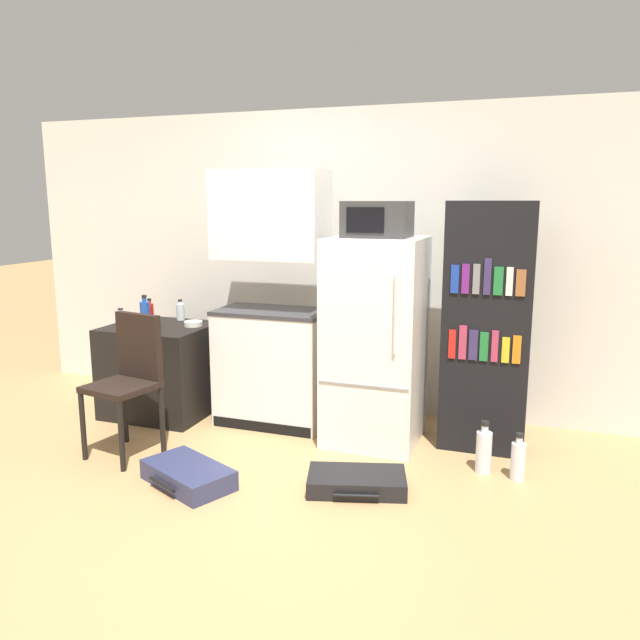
# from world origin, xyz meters

# --- Properties ---
(ground_plane) EXTENTS (24.00, 24.00, 0.00)m
(ground_plane) POSITION_xyz_m (0.00, 0.00, 0.00)
(ground_plane) COLOR tan
(wall_back) EXTENTS (6.40, 0.10, 2.44)m
(wall_back) POSITION_xyz_m (0.20, 2.00, 1.22)
(wall_back) COLOR silver
(wall_back) RESTS_ON ground_plane
(side_table) EXTENTS (0.80, 0.69, 0.73)m
(side_table) POSITION_xyz_m (-1.34, 1.25, 0.37)
(side_table) COLOR black
(side_table) RESTS_ON ground_plane
(kitchen_hutch) EXTENTS (0.85, 0.49, 1.94)m
(kitchen_hutch) POSITION_xyz_m (-0.39, 1.36, 0.89)
(kitchen_hutch) COLOR white
(kitchen_hutch) RESTS_ON ground_plane
(refrigerator) EXTENTS (0.65, 0.68, 1.47)m
(refrigerator) POSITION_xyz_m (0.44, 1.27, 0.73)
(refrigerator) COLOR white
(refrigerator) RESTS_ON ground_plane
(microwave) EXTENTS (0.44, 0.36, 0.25)m
(microwave) POSITION_xyz_m (0.44, 1.27, 1.59)
(microwave) COLOR #333333
(microwave) RESTS_ON refrigerator
(bookshelf) EXTENTS (0.58, 0.38, 1.72)m
(bookshelf) POSITION_xyz_m (1.20, 1.41, 0.86)
(bookshelf) COLOR black
(bookshelf) RESTS_ON ground_plane
(bottle_ketchup_red) EXTENTS (0.06, 0.06, 0.20)m
(bottle_ketchup_red) POSITION_xyz_m (-1.50, 1.36, 0.81)
(bottle_ketchup_red) COLOR #AD1914
(bottle_ketchup_red) RESTS_ON side_table
(bottle_blue_soda) EXTENTS (0.08, 0.08, 0.25)m
(bottle_blue_soda) POSITION_xyz_m (-1.43, 1.19, 0.84)
(bottle_blue_soda) COLOR #1E47A3
(bottle_blue_soda) RESTS_ON side_table
(bottle_milk_white) EXTENTS (0.08, 0.08, 0.15)m
(bottle_milk_white) POSITION_xyz_m (-1.59, 1.10, 0.79)
(bottle_milk_white) COLOR white
(bottle_milk_white) RESTS_ON side_table
(bottle_clear_short) EXTENTS (0.07, 0.07, 0.17)m
(bottle_clear_short) POSITION_xyz_m (-1.31, 1.52, 0.80)
(bottle_clear_short) COLOR silver
(bottle_clear_short) RESTS_ON side_table
(bowl) EXTENTS (0.14, 0.14, 0.04)m
(bowl) POSITION_xyz_m (-1.07, 1.33, 0.75)
(bowl) COLOR silver
(bowl) RESTS_ON side_table
(chair) EXTENTS (0.47, 0.47, 0.96)m
(chair) POSITION_xyz_m (-1.07, 0.50, 0.58)
(chair) COLOR black
(chair) RESTS_ON ground_plane
(suitcase_large_flat) EXTENTS (0.66, 0.48, 0.10)m
(suitcase_large_flat) POSITION_xyz_m (0.55, 0.44, 0.05)
(suitcase_large_flat) COLOR black
(suitcase_large_flat) RESTS_ON ground_plane
(suitcase_small_flat) EXTENTS (0.67, 0.54, 0.12)m
(suitcase_small_flat) POSITION_xyz_m (-0.45, 0.17, 0.06)
(suitcase_small_flat) COLOR navy
(suitcase_small_flat) RESTS_ON ground_plane
(water_bottle_front) EXTENTS (0.09, 0.09, 0.31)m
(water_bottle_front) POSITION_xyz_m (1.46, 0.91, 0.13)
(water_bottle_front) COLOR silver
(water_bottle_front) RESTS_ON ground_plane
(water_bottle_middle) EXTENTS (0.10, 0.10, 0.34)m
(water_bottle_middle) POSITION_xyz_m (1.25, 0.95, 0.14)
(water_bottle_middle) COLOR silver
(water_bottle_middle) RESTS_ON ground_plane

